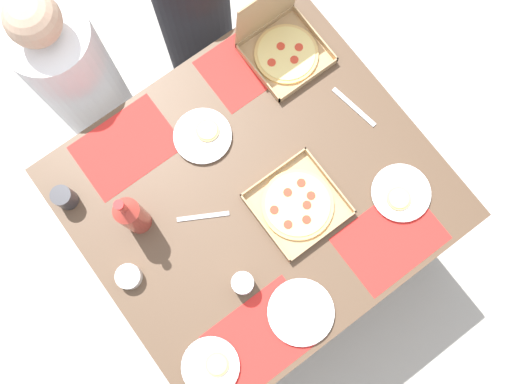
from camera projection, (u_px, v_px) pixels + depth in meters
ground_plane at (256, 224)px, 2.79m from camera, size 6.00×6.00×0.00m
dining_table at (256, 198)px, 2.17m from camera, size 1.27×1.15×0.74m
placemat_near_left at (263, 336)px, 1.96m from camera, size 0.36×0.26×0.00m
placemat_near_right at (390, 239)px, 2.03m from camera, size 0.36×0.26×0.00m
placemat_far_left at (126, 147)px, 2.10m from camera, size 0.36×0.26×0.00m
placemat_far_right at (250, 62)px, 2.17m from camera, size 0.36×0.26×0.00m
pizza_box_edge_far at (282, 44)px, 2.14m from camera, size 0.28×0.28×0.31m
pizza_box_corner_left at (298, 205)px, 2.04m from camera, size 0.30×0.30×0.04m
plate_middle at (203, 136)px, 2.10m from camera, size 0.22×0.22×0.03m
plate_near_right at (211, 366)px, 1.93m from camera, size 0.20×0.20×0.03m
plate_near_left at (301, 312)px, 1.97m from camera, size 0.23×0.23×0.02m
plate_far_right at (401, 194)px, 2.05m from camera, size 0.22×0.22×0.03m
soda_bottle at (132, 215)px, 1.91m from camera, size 0.09×0.09×0.32m
cup_clear_right at (65, 198)px, 2.01m from camera, size 0.07×0.07×0.09m
cup_red at (243, 283)px, 1.95m from camera, size 0.08×0.08×0.09m
condiment_bowl at (129, 277)px, 1.98m from camera, size 0.09×0.09×0.05m
fork_by_far_left at (203, 216)px, 2.04m from camera, size 0.17×0.11×0.00m
knife_by_far_right at (354, 107)px, 2.13m from camera, size 0.05×0.21×0.00m
diner_left_seat at (83, 86)px, 2.38m from camera, size 0.32×0.32×1.18m
diner_right_seat at (195, 16)px, 2.48m from camera, size 0.32×0.32×1.12m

